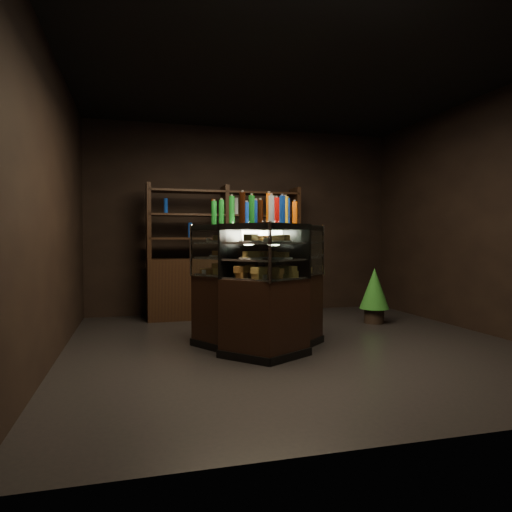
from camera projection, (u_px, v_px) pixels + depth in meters
The scene contains 7 objects.
ground at pixel (297, 345), 5.11m from camera, with size 5.00×5.00×0.00m, color black.
room_shell at pixel (297, 171), 5.04m from camera, with size 5.02×5.02×3.01m.
display_case at pixel (261, 308), 4.87m from camera, with size 1.52×1.38×1.35m.
food_display at pixel (261, 255), 4.85m from camera, with size 1.13×1.07×0.42m.
bottles_top at pixel (261, 211), 4.84m from camera, with size 0.96×0.93×0.30m.
potted_conifer at pixel (374, 288), 6.45m from camera, with size 0.41×0.41×0.89m.
back_shelving at pixel (225, 277), 6.96m from camera, with size 2.34×0.47×2.00m.
Camera 1 is at (-1.74, -4.79, 1.18)m, focal length 32.00 mm.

